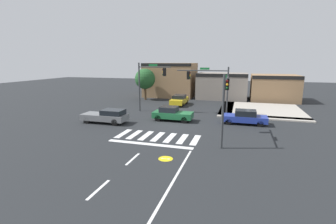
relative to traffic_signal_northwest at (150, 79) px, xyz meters
name	(u,v)px	position (x,y,z in m)	size (l,w,h in m)	color
ground_plane	(172,124)	(4.29, -5.13, -4.07)	(120.00, 120.00, 0.00)	#232628
crosswalk_near	(158,137)	(4.29, -9.63, -4.07)	(6.88, 2.66, 0.01)	silver
lane_markings	(132,179)	(5.40, -17.15, -4.07)	(6.80, 20.25, 0.01)	white
bike_detector_marking	(166,159)	(6.31, -13.98, -4.07)	(0.95, 0.95, 0.01)	yellow
curb_corner_northeast	(256,110)	(12.78, 4.29, -4.00)	(10.00, 10.60, 0.15)	#B2AA9E
storefront_row	(210,83)	(5.56, 14.03, -1.58)	(25.03, 6.71, 5.86)	#93704C
traffic_signal_northwest	(150,79)	(0.00, 0.00, 0.00)	(4.20, 0.32, 6.02)	#383A3D
traffic_signal_southeast	(225,95)	(9.59, -9.01, -0.41)	(0.32, 5.15, 5.34)	#383A3D
traffic_signal_northeast	(209,81)	(7.13, 0.40, -0.18)	(6.01, 0.32, 5.56)	#383A3D
car_blue	(245,117)	(11.25, -3.11, -3.37)	(4.37, 1.75, 1.42)	#23389E
car_yellow	(179,100)	(2.35, 5.61, -3.33)	(1.78, 4.46, 1.44)	gold
car_green	(172,114)	(3.87, -3.78, -3.34)	(4.16, 1.80, 1.49)	#1E6638
car_gray	(107,116)	(-2.22, -6.69, -3.35)	(4.67, 1.85, 1.42)	slate
roadside_tree	(145,79)	(-4.21, 8.87, -0.69)	(3.29, 3.29, 5.04)	#4C3823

